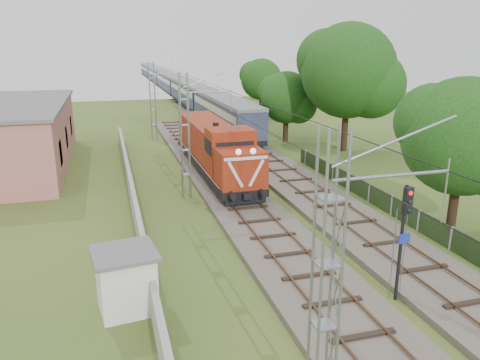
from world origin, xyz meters
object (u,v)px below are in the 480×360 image
object	(u,v)px
coach_rake	(170,82)
signal_post	(404,223)
locomotive	(215,147)
relay_hut	(126,280)

from	to	relation	value
coach_rake	signal_post	distance (m)	81.26
locomotive	signal_post	xyz separation A→B (m)	(2.75, -19.70, 1.02)
coach_rake	locomotive	bearing A→B (deg)	-94.65
locomotive	relay_hut	size ratio (longest dim) A/B	6.56
signal_post	relay_hut	xyz separation A→B (m)	(-10.15, 2.31, -2.04)
signal_post	coach_rake	bearing A→B (deg)	88.42
locomotive	coach_rake	world-z (taller)	locomotive
locomotive	signal_post	world-z (taller)	signal_post
locomotive	coach_rake	distance (m)	61.73
coach_rake	relay_hut	bearing A→B (deg)	-98.93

